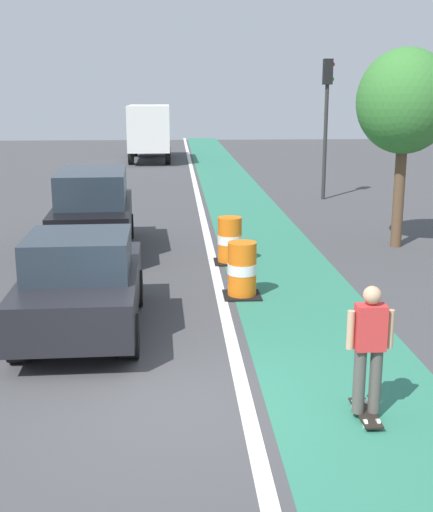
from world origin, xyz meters
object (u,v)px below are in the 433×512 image
Objects in this scene: parked_suv_second at (93,211)px; traffic_light_corner at (327,104)px; skateboarder_on_lane at (369,348)px; parked_sedan_nearest at (82,284)px; traffic_barrel_mid at (230,241)px; street_tree_sidewalk at (405,102)px; delivery_truck_down_block at (150,129)px; traffic_barrel_front at (242,270)px.

traffic_light_corner reaches higher than parked_suv_second.
skateboarder_on_lane is 0.41× the size of parked_sedan_nearest.
parked_sedan_nearest reaches higher than traffic_barrel_mid.
street_tree_sidewalk is at bearing 39.21° from parked_sedan_nearest.
parked_suv_second is 23.41m from delivery_truck_down_block.
parked_sedan_nearest is at bearing -85.30° from parked_suv_second.
parked_suv_second is at bearing -91.46° from delivery_truck_down_block.
traffic_barrel_front is at bearing -84.32° from delivery_truck_down_block.
street_tree_sidewalk is at bearing -88.92° from traffic_light_corner.
parked_sedan_nearest is 29.30m from delivery_truck_down_block.
traffic_light_corner reaches higher than skateboarder_on_lane.
traffic_barrel_mid is (3.31, -1.41, -0.50)m from parked_suv_second.
parked_suv_second is at bearing -133.39° from traffic_light_corner.
parked_suv_second is at bearing -179.57° from street_tree_sidewalk.
traffic_barrel_front is 1.00× the size of traffic_barrel_mid.
delivery_truck_down_block reaches higher than parked_sedan_nearest.
parked_suv_second is 8.21m from street_tree_sidewalk.
parked_sedan_nearest is 0.81× the size of traffic_light_corner.
traffic_light_corner is (4.30, 12.16, 2.97)m from traffic_barrel_front.
street_tree_sidewalk is at bearing 42.98° from traffic_barrel_front.
parked_sedan_nearest is at bearing -90.22° from delivery_truck_down_block.
traffic_barrel_mid is at bearing 57.81° from parked_sedan_nearest.
parked_sedan_nearest is 5.92m from parked_suv_second.
parked_suv_second is (-4.35, 9.20, 0.12)m from skateboarder_on_lane.
parked_suv_second is 11.37m from traffic_light_corner.
skateboarder_on_lane is at bearing -82.38° from traffic_barrel_mid.
traffic_barrel_front is (-1.02, 5.12, -0.38)m from skateboarder_on_lane.
street_tree_sidewalk is at bearing 0.43° from parked_suv_second.
parked_suv_second is 4.30× the size of traffic_barrel_mid.
traffic_barrel_front is at bearing -137.02° from street_tree_sidewalk.
traffic_barrel_mid is at bearing 97.62° from skateboarder_on_lane.
traffic_light_corner is at bearing 62.90° from parked_sedan_nearest.
skateboarder_on_lane is 0.34× the size of street_tree_sidewalk.
parked_sedan_nearest is 5.31m from traffic_barrel_mid.
traffic_light_corner is (3.28, 17.27, 2.59)m from skateboarder_on_lane.
traffic_barrel_front is 13.23m from traffic_light_corner.
traffic_barrel_mid is (-1.04, 7.80, -0.38)m from skateboarder_on_lane.
delivery_truck_down_block is 24.48m from street_tree_sidewalk.
delivery_truck_down_block is (0.11, 29.28, 1.01)m from parked_sedan_nearest.
parked_sedan_nearest reaches higher than skateboarder_on_lane.
traffic_barrel_front is 0.14× the size of delivery_truck_down_block.
delivery_truck_down_block is at bearing 96.24° from traffic_barrel_mid.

